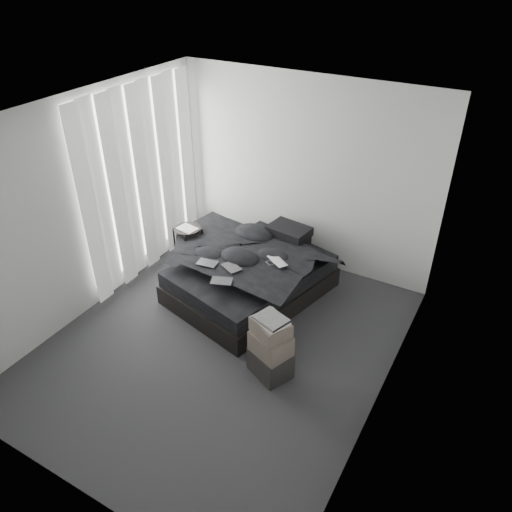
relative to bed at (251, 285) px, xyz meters
The scene contains 25 objects.
floor 1.02m from the bed, 79.14° to the right, with size 3.60×4.20×0.01m, color #303032.
ceiling 2.67m from the bed, 79.14° to the right, with size 3.60×4.20×0.01m, color white.
wall_back 1.62m from the bed, 80.24° to the left, with size 3.60×0.01×2.60m, color silver.
wall_front 3.31m from the bed, 86.48° to the right, with size 3.60×0.01×2.60m, color silver.
wall_left 2.22m from the bed, 148.34° to the right, with size 0.01×4.20×2.60m, color silver.
wall_right 2.51m from the bed, 26.50° to the right, with size 0.01×4.20×2.60m, color silver.
window_left 2.01m from the bed, behind, with size 0.02×2.00×2.30m, color white.
curtain_left 1.92m from the bed, behind, with size 0.06×2.12×2.48m, color white.
bed is the anchor object (origin of this frame).
mattress 0.23m from the bed, 90.00° to the left, with size 1.39×1.85×0.20m, color black.
duvet 0.45m from the bed, 103.84° to the right, with size 1.41×1.63×0.22m, color black.
pillow_lower 0.84m from the bed, 79.74° to the left, with size 0.57×0.39×0.13m, color black.
pillow_upper 0.89m from the bed, 74.69° to the left, with size 0.54×0.37×0.12m, color black.
laptop 0.67m from the bed, ahead, with size 0.31×0.20×0.02m, color silver.
comic_a 0.79m from the bed, 128.28° to the right, with size 0.24×0.16×0.01m, color black.
comic_b 0.68m from the bed, 96.71° to the right, with size 0.24×0.16×0.01m, color black.
comic_c 0.88m from the bed, 89.42° to the right, with size 0.24×0.16×0.01m, color black.
side_stand 1.02m from the bed, behind, with size 0.36×0.36×0.67m, color black.
papers 1.14m from the bed, behind, with size 0.26×0.19×0.01m, color white.
floor_books 0.78m from the bed, 169.43° to the right, with size 0.14×0.20×0.14m, color black.
box_lower 1.43m from the bed, 51.39° to the right, with size 0.42×0.33×0.31m, color black.
box_mid 1.47m from the bed, 51.55° to the right, with size 0.39×0.31×0.23m, color #63574E.
box_upper 1.50m from the bed, 51.56° to the right, with size 0.37×0.30×0.16m, color #63574E.
art_book_white 1.54m from the bed, 51.39° to the right, with size 0.32×0.25×0.03m, color silver.
art_book_snake 1.57m from the bed, 51.55° to the right, with size 0.31×0.24×0.03m, color silver.
Camera 1 is at (2.45, -3.52, 3.92)m, focal length 35.00 mm.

